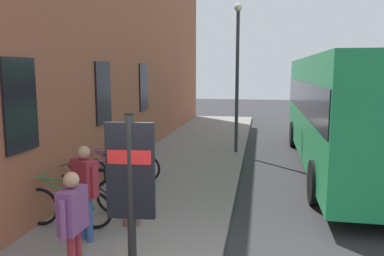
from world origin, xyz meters
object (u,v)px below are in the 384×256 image
at_px(bicycle_under_window, 89,193).
at_px(bicycle_leaning_wall, 100,183).
at_px(bicycle_nearest_sign, 128,166).
at_px(bicycle_by_door, 114,174).
at_px(pedestrian_by_facade, 85,183).
at_px(pedestrian_near_bus, 130,169).
at_px(street_lamp, 237,65).
at_px(bicycle_beside_lamp, 67,207).
at_px(transit_info_sign, 131,184).
at_px(pedestrian_crossing_street, 73,217).
at_px(city_bus, 345,106).

relative_size(bicycle_under_window, bicycle_leaning_wall, 1.00).
relative_size(bicycle_leaning_wall, bicycle_nearest_sign, 0.99).
distance_m(bicycle_by_door, pedestrian_by_facade, 2.90).
xyz_separation_m(bicycle_under_window, pedestrian_near_bus, (-0.57, -1.10, 0.70)).
bearing_deg(bicycle_nearest_sign, street_lamp, -31.32).
bearing_deg(bicycle_beside_lamp, transit_info_sign, -137.94).
bearing_deg(bicycle_by_door, pedestrian_crossing_street, -165.51).
relative_size(bicycle_nearest_sign, pedestrian_by_facade, 1.08).
height_order(city_bus, pedestrian_near_bus, city_bus).
bearing_deg(pedestrian_crossing_street, bicycle_by_door, 14.49).
bearing_deg(pedestrian_near_bus, transit_info_sign, -160.51).
xyz_separation_m(bicycle_by_door, bicycle_nearest_sign, (0.74, -0.08, -0.00)).
bearing_deg(transit_info_sign, city_bus, -25.83).
height_order(pedestrian_crossing_street, street_lamp, street_lamp).
bearing_deg(pedestrian_by_facade, bicycle_under_window, 22.99).
relative_size(bicycle_beside_lamp, bicycle_leaning_wall, 1.01).
bearing_deg(pedestrian_crossing_street, bicycle_leaning_wall, 18.11).
bearing_deg(transit_info_sign, bicycle_under_window, 32.77).
bearing_deg(bicycle_nearest_sign, pedestrian_near_bus, -159.27).
relative_size(bicycle_by_door, pedestrian_near_bus, 0.99).
bearing_deg(pedestrian_near_bus, bicycle_nearest_sign, 20.73).
relative_size(transit_info_sign, pedestrian_by_facade, 1.47).
distance_m(bicycle_nearest_sign, transit_info_sign, 5.78).
relative_size(bicycle_leaning_wall, street_lamp, 0.34).
bearing_deg(bicycle_under_window, bicycle_nearest_sign, -1.04).
bearing_deg(street_lamp, bicycle_by_door, 151.92).
height_order(bicycle_under_window, pedestrian_by_facade, pedestrian_by_facade).
bearing_deg(bicycle_leaning_wall, bicycle_nearest_sign, -3.82).
bearing_deg(bicycle_beside_lamp, bicycle_leaning_wall, 1.02).
distance_m(bicycle_leaning_wall, bicycle_nearest_sign, 1.54).
xyz_separation_m(bicycle_nearest_sign, city_bus, (2.73, -5.83, 1.41)).
bearing_deg(transit_info_sign, street_lamp, -3.55).
bearing_deg(bicycle_by_door, bicycle_nearest_sign, -6.30).
bearing_deg(bicycle_under_window, pedestrian_crossing_street, -158.80).
height_order(bicycle_beside_lamp, pedestrian_crossing_street, pedestrian_crossing_street).
bearing_deg(street_lamp, pedestrian_near_bus, 168.01).
xyz_separation_m(bicycle_by_door, pedestrian_crossing_street, (-4.12, -1.07, 0.57)).
distance_m(bicycle_beside_lamp, bicycle_under_window, 0.85).
bearing_deg(pedestrian_crossing_street, pedestrian_near_bus, -2.00).
distance_m(pedestrian_by_facade, pedestrian_near_bus, 0.91).
height_order(bicycle_beside_lamp, bicycle_nearest_sign, same).
relative_size(bicycle_under_window, pedestrian_near_bus, 0.99).
distance_m(bicycle_nearest_sign, pedestrian_by_facade, 3.60).
distance_m(bicycle_by_door, bicycle_nearest_sign, 0.74).
bearing_deg(bicycle_leaning_wall, pedestrian_by_facade, -162.80).
xyz_separation_m(city_bus, pedestrian_crossing_street, (-7.59, 4.85, -0.84)).
xyz_separation_m(bicycle_leaning_wall, pedestrian_crossing_street, (-3.32, -1.09, 0.57)).
distance_m(bicycle_nearest_sign, street_lamp, 5.54).
distance_m(transit_info_sign, street_lamp, 9.59).
xyz_separation_m(transit_info_sign, pedestrian_crossing_street, (0.45, 0.96, -0.64)).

